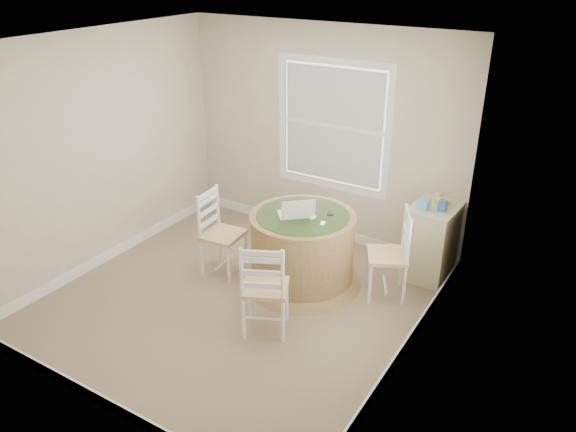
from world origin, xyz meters
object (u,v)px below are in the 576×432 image
Objects in this scene: chair_left at (223,235)px; chair_near at (265,287)px; round_table at (302,246)px; laptop at (296,213)px; corner_chest at (432,240)px; chair_right at (387,255)px.

chair_left is 1.00× the size of chair_near.
laptop reaches higher than round_table.
corner_chest is (1.13, 0.88, -0.01)m from round_table.
round_table is 2.79× the size of laptop.
corner_chest is (1.00, 1.81, -0.05)m from chair_near.
round_table is 0.89m from chair_left.
round_table is at bearing -173.94° from laptop.
chair_right is at bearing -148.34° from chair_near.
chair_right reaches higher than round_table.
chair_near is 2.06m from corner_chest.
round_table is 0.41m from laptop.
chair_right is 1.12× the size of corner_chest.
chair_left is 1.79m from chair_right.
laptop is (0.80, 0.23, 0.36)m from chair_left.
chair_left and chair_right have the same top height.
round_table is 1.37× the size of chair_left.
chair_left is 1.12× the size of corner_chest.
corner_chest is at bearing 176.61° from laptop.
round_table is at bearing -139.93° from corner_chest.
round_table is at bearing -76.85° from chair_left.
round_table is 0.90m from chair_right.
corner_chest is (0.26, 0.65, -0.05)m from chair_right.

